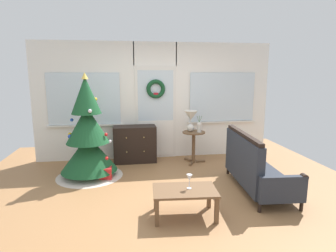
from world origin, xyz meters
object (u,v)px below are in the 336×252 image
side_table (194,141)px  table_lamp (191,118)px  coffee_table (185,193)px  flower_vase (199,127)px  settee_sofa (253,168)px  dresser_cabinet (135,144)px  christmas_tree (88,140)px  wine_glass (189,178)px  gift_box (106,173)px

side_table → table_lamp: bearing=146.3°
table_lamp → coffee_table: table_lamp is taller
flower_vase → settee_sofa: bearing=-70.4°
settee_sofa → flower_vase: 1.62m
dresser_cabinet → flower_vase: bearing=-13.6°
dresser_cabinet → coffee_table: bearing=-77.1°
coffee_table → side_table: bearing=73.5°
dresser_cabinet → side_table: (1.23, -0.26, 0.09)m
christmas_tree → settee_sofa: bearing=-21.0°
settee_sofa → wine_glass: bearing=-151.3°
christmas_tree → settee_sofa: size_ratio=1.13×
settee_sofa → side_table: bearing=112.1°
side_table → gift_box: (-1.80, -0.72, -0.37)m
wine_glass → dresser_cabinet: bearing=104.4°
table_lamp → coffee_table: size_ratio=0.50×
christmas_tree → wine_glass: size_ratio=9.78×
dresser_cabinet → gift_box: dresser_cabinet is taller
gift_box → dresser_cabinet: bearing=59.9°
christmas_tree → side_table: (2.10, 0.50, -0.21)m
table_lamp → wine_glass: 2.35m
settee_sofa → wine_glass: 1.40m
christmas_tree → table_lamp: 2.13m
side_table → coffee_table: bearing=-106.5°
christmas_tree → settee_sofa: (2.73, -1.04, -0.32)m
gift_box → settee_sofa: bearing=-18.7°
dresser_cabinet → flower_vase: flower_vase is taller
table_lamp → wine_glass: size_ratio=2.26×
side_table → gift_box: 1.97m
gift_box → flower_vase: bearing=19.1°
wine_glass → gift_box: 1.96m
dresser_cabinet → wine_glass: size_ratio=4.64×
table_lamp → gift_box: table_lamp is taller
settee_sofa → table_lamp: 1.82m
settee_sofa → flower_vase: size_ratio=4.82×
settee_sofa → side_table: (-0.63, 1.54, 0.10)m
dresser_cabinet → table_lamp: (1.17, -0.22, 0.57)m
table_lamp → coffee_table: bearing=-104.9°
christmas_tree → flower_vase: 2.25m
side_table → wine_glass: (-0.60, -2.21, 0.04)m
side_table → christmas_tree: bearing=-166.7°
christmas_tree → table_lamp: size_ratio=4.33×
settee_sofa → gift_box: (-2.42, 0.82, -0.27)m
settee_sofa → table_lamp: (-0.69, 1.58, 0.58)m
gift_box → side_table: bearing=21.7°
side_table → flower_vase: 0.33m
table_lamp → gift_box: size_ratio=1.97×
dresser_cabinet → gift_box: bearing=-120.1°
settee_sofa → dresser_cabinet: bearing=135.9°
christmas_tree → flower_vase: christmas_tree is taller
coffee_table → flower_vase: bearing=70.7°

